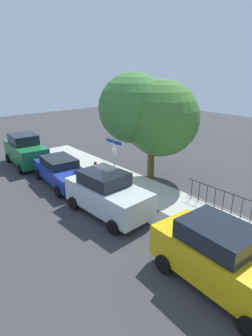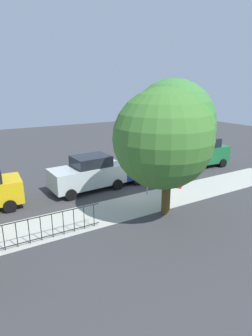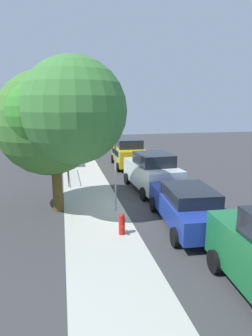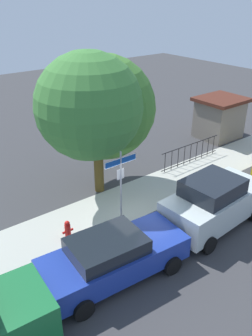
{
  "view_description": "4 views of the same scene",
  "coord_description": "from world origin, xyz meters",
  "views": [
    {
      "loc": [
        11.77,
        -8.88,
        6.5
      ],
      "look_at": [
        0.78,
        0.42,
        1.28
      ],
      "focal_mm": 29.41,
      "sensor_mm": 36.0,
      "label": 1
    },
    {
      "loc": [
        8.34,
        12.58,
        6.03
      ],
      "look_at": [
        0.74,
        -0.29,
        1.56
      ],
      "focal_mm": 29.69,
      "sensor_mm": 36.0,
      "label": 2
    },
    {
      "loc": [
        -11.92,
        2.52,
        4.59
      ],
      "look_at": [
        0.53,
        -0.23,
        1.71
      ],
      "focal_mm": 30.87,
      "sensor_mm": 36.0,
      "label": 3
    },
    {
      "loc": [
        -7.23,
        -8.89,
        8.18
      ],
      "look_at": [
        0.4,
        0.93,
        1.88
      ],
      "focal_mm": 37.51,
      "sensor_mm": 36.0,
      "label": 4
    }
  ],
  "objects": [
    {
      "name": "sidewalk_strip",
      "position": [
        2.0,
        1.3,
        0.0
      ],
      "size": [
        24.0,
        2.6,
        0.0
      ],
      "primitive_type": "cube",
      "color": "#ACADA1",
      "rests_on": "ground_plane"
    },
    {
      "name": "iron_fence",
      "position": [
        5.77,
        2.3,
        0.56
      ],
      "size": [
        4.16,
        0.04,
        1.07
      ],
      "color": "black",
      "rests_on": "ground_plane"
    },
    {
      "name": "car_silver",
      "position": [
        2.32,
        -2.04,
        1.02
      ],
      "size": [
        4.46,
        2.31,
        2.05
      ],
      "rotation": [
        0.0,
        0.0,
        0.05
      ],
      "color": "silver",
      "rests_on": "ground_plane"
    },
    {
      "name": "shade_tree",
      "position": [
        0.2,
        2.69,
        4.01
      ],
      "size": [
        5.63,
        5.3,
        6.36
      ],
      "color": "brown",
      "rests_on": "ground_plane"
    },
    {
      "name": "car_blue",
      "position": [
        -2.35,
        -1.96,
        0.81
      ],
      "size": [
        4.79,
        2.34,
        1.57
      ],
      "rotation": [
        0.0,
        0.0,
        -0.08
      ],
      "color": "navy",
      "rests_on": "ground_plane"
    },
    {
      "name": "ground_plane",
      "position": [
        0.0,
        0.0,
        0.0
      ],
      "size": [
        60.0,
        60.0,
        0.0
      ],
      "primitive_type": "plane",
      "color": "#38383A"
    },
    {
      "name": "street_sign",
      "position": [
        -0.26,
        0.4,
        2.03
      ],
      "size": [
        1.42,
        0.07,
        2.97
      ],
      "color": "#9EA0A5",
      "rests_on": "ground_plane"
    },
    {
      "name": "fire_hydrant",
      "position": [
        -2.55,
        0.6,
        0.38
      ],
      "size": [
        0.42,
        0.22,
        0.78
      ],
      "color": "red",
      "rests_on": "ground_plane"
    },
    {
      "name": "utility_shed",
      "position": [
        9.85,
        3.8,
        1.27
      ],
      "size": [
        2.78,
        2.48,
        2.48
      ],
      "color": "slate",
      "rests_on": "ground_plane"
    }
  ]
}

